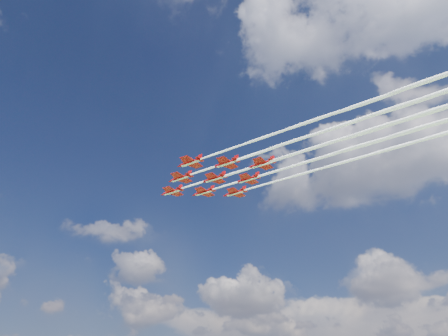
{
  "coord_description": "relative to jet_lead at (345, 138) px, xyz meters",
  "views": [
    {
      "loc": [
        78.15,
        -113.73,
        4.0
      ],
      "look_at": [
        6.04,
        -2.04,
        77.29
      ],
      "focal_mm": 35.0,
      "sensor_mm": 36.0,
      "label": 1
    }
  ],
  "objects": [
    {
      "name": "jet_row3_starb",
      "position": [
        19.23,
        13.59,
        0.0
      ],
      "size": [
        139.85,
        8.7,
        2.54
      ],
      "rotation": [
        0.0,
        0.0,
        -0.01
      ],
      "color": "#AC090C"
    },
    {
      "name": "jet_row2_port",
      "position": [
        9.46,
        -7.01,
        0.0
      ],
      "size": [
        139.85,
        8.7,
        2.54
      ],
      "rotation": [
        0.0,
        0.0,
        -0.01
      ],
      "color": "#AC090C"
    },
    {
      "name": "jet_row4_port",
      "position": [
        28.54,
        -7.22,
        0.0
      ],
      "size": [
        139.85,
        8.7,
        2.54
      ],
      "rotation": [
        0.0,
        0.0,
        -0.01
      ],
      "color": "#AC090C"
    },
    {
      "name": "jet_lead",
      "position": [
        0.0,
        0.0,
        0.0
      ],
      "size": [
        139.85,
        8.7,
        2.54
      ],
      "rotation": [
        0.0,
        0.0,
        -0.01
      ],
      "color": "#AC090C"
    },
    {
      "name": "jet_row3_port",
      "position": [
        18.92,
        -14.02,
        0.0
      ],
      "size": [
        139.85,
        8.7,
        2.54
      ],
      "rotation": [
        0.0,
        0.0,
        -0.01
      ],
      "color": "#AC090C"
    },
    {
      "name": "jet_row3_centre",
      "position": [
        19.08,
        -0.22,
        0.0
      ],
      "size": [
        139.85,
        8.7,
        2.54
      ],
      "rotation": [
        0.0,
        0.0,
        -0.01
      ],
      "color": "#AC090C"
    },
    {
      "name": "jet_row2_starb",
      "position": [
        9.62,
        6.79,
        0.0
      ],
      "size": [
        139.85,
        8.7,
        2.54
      ],
      "rotation": [
        0.0,
        0.0,
        -0.01
      ],
      "color": "#AC090C"
    }
  ]
}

